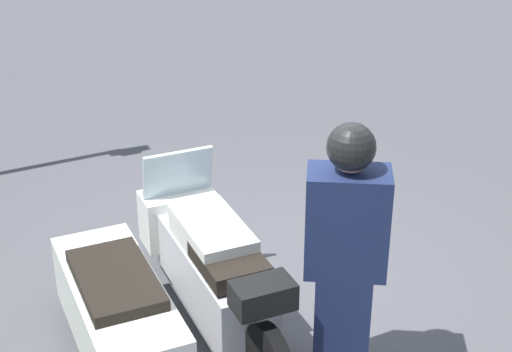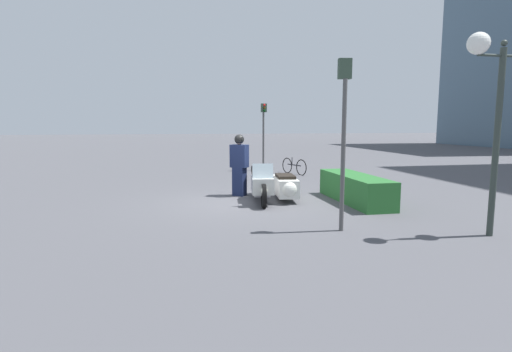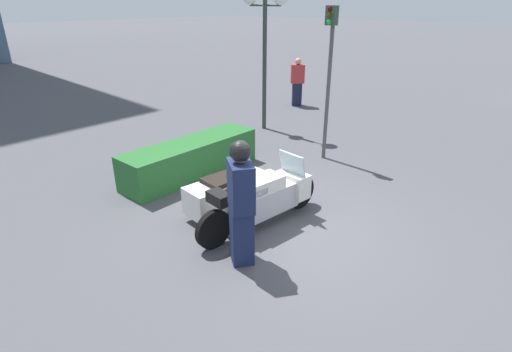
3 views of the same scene
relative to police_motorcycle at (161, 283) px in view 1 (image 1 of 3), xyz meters
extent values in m
plane|color=#4C4C51|center=(0.02, -0.76, -0.46)|extent=(160.00, 160.00, 0.00)
cylinder|color=black|center=(0.91, -0.50, -0.14)|extent=(0.65, 0.17, 0.64)
cylinder|color=black|center=(-0.19, 0.38, -0.21)|extent=(0.51, 0.16, 0.50)
cube|color=#B7B7BC|center=(-0.08, -0.39, -0.02)|extent=(1.45, 0.59, 0.45)
cube|color=silver|center=(-0.08, -0.39, 0.31)|extent=(0.81, 0.49, 0.24)
cube|color=black|center=(-0.40, -0.35, 0.29)|extent=(0.61, 0.47, 0.12)
cube|color=silver|center=(0.71, -0.48, 0.07)|extent=(0.38, 0.61, 0.44)
cube|color=silver|center=(0.66, -0.47, 0.49)|extent=(0.18, 0.57, 0.40)
sphere|color=white|center=(0.96, -0.51, 0.01)|extent=(0.18, 0.18, 0.18)
cube|color=silver|center=(-0.12, 0.37, -0.06)|extent=(1.65, 0.75, 0.50)
sphere|color=silver|center=(0.55, 0.29, -0.04)|extent=(0.47, 0.48, 0.47)
cube|color=black|center=(-0.12, 0.37, 0.23)|extent=(0.93, 0.59, 0.09)
cube|color=black|center=(-0.95, -0.29, 0.36)|extent=(0.28, 0.41, 0.18)
cube|color=#192347|center=(-1.04, -0.84, -0.02)|extent=(0.46, 0.47, 0.88)
cube|color=#192347|center=(-1.04, -0.84, 0.77)|extent=(0.55, 0.60, 0.70)
sphere|color=tan|center=(-1.04, -0.84, 1.23)|extent=(0.24, 0.24, 0.24)
sphere|color=black|center=(-1.04, -0.84, 1.27)|extent=(0.30, 0.30, 0.30)
camera|label=1|loc=(-4.40, 1.80, 3.15)|focal=55.00mm
camera|label=2|loc=(11.01, -2.75, 1.74)|focal=28.00mm
camera|label=3|loc=(-4.65, -4.30, 3.11)|focal=28.00mm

